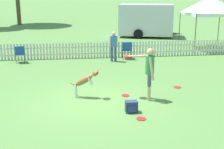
% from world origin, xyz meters
% --- Properties ---
extents(ground_plane, '(240.00, 240.00, 0.00)m').
position_xyz_m(ground_plane, '(0.00, 0.00, 0.00)').
color(ground_plane, '#5B8C42').
extents(handler_person, '(0.94, 0.84, 1.68)m').
position_xyz_m(handler_person, '(1.73, 0.03, 1.06)').
color(handler_person, tan).
rests_on(handler_person, ground_plane).
extents(leaping_dog, '(1.08, 0.44, 0.97)m').
position_xyz_m(leaping_dog, '(-0.27, 0.47, 0.59)').
color(leaping_dog, olive).
rests_on(leaping_dog, ground_plane).
extents(frisbee_near_handler, '(0.27, 0.27, 0.02)m').
position_xyz_m(frisbee_near_handler, '(1.18, -1.53, 0.01)').
color(frisbee_near_handler, red).
rests_on(frisbee_near_handler, ground_plane).
extents(frisbee_near_dog, '(0.27, 0.27, 0.02)m').
position_xyz_m(frisbee_near_dog, '(3.10, 1.09, 0.01)').
color(frisbee_near_dog, red).
rests_on(frisbee_near_dog, ground_plane).
extents(frisbee_midfield, '(0.27, 0.27, 0.02)m').
position_xyz_m(frisbee_midfield, '(1.07, 0.44, 0.01)').
color(frisbee_midfield, red).
rests_on(frisbee_midfield, ground_plane).
extents(backpack_on_grass, '(0.35, 0.28, 0.34)m').
position_xyz_m(backpack_on_grass, '(1.00, -1.00, 0.17)').
color(backpack_on_grass, navy).
rests_on(backpack_on_grass, ground_plane).
extents(picket_fence, '(21.30, 0.04, 0.82)m').
position_xyz_m(picket_fence, '(-0.00, 6.52, 0.41)').
color(picket_fence, beige).
rests_on(picket_fence, ground_plane).
extents(folding_chair_blue_left, '(0.53, 0.55, 0.89)m').
position_xyz_m(folding_chair_blue_left, '(2.10, 6.04, 0.54)').
color(folding_chair_blue_left, '#333338').
rests_on(folding_chair_blue_left, ground_plane).
extents(folding_chair_center, '(0.53, 0.55, 0.83)m').
position_xyz_m(folding_chair_center, '(-3.17, 5.88, 0.50)').
color(folding_chair_center, '#333338').
rests_on(folding_chair_center, ground_plane).
extents(canopy_tent_main, '(2.62, 2.62, 3.06)m').
position_xyz_m(canopy_tent_main, '(7.34, 8.24, 2.52)').
color(canopy_tent_main, '#333338').
rests_on(canopy_tent_main, ground_plane).
extents(spectator_standing, '(0.42, 0.27, 1.47)m').
position_xyz_m(spectator_standing, '(1.36, 5.62, 0.87)').
color(spectator_standing, '#334C7A').
rests_on(spectator_standing, ground_plane).
extents(equipment_trailer, '(4.84, 3.23, 2.37)m').
position_xyz_m(equipment_trailer, '(4.86, 13.51, 1.25)').
color(equipment_trailer, silver).
rests_on(equipment_trailer, ground_plane).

